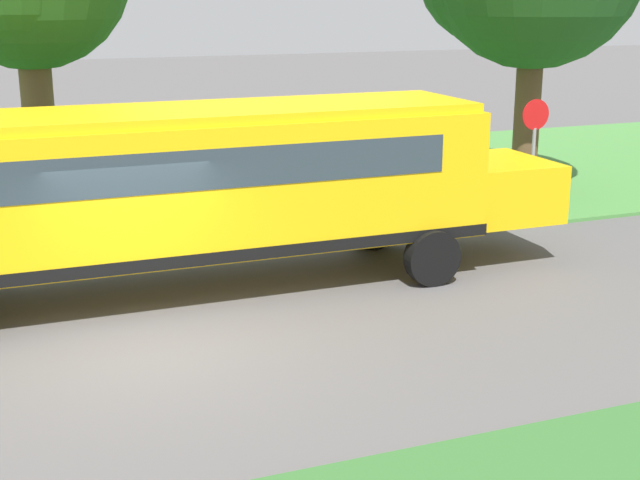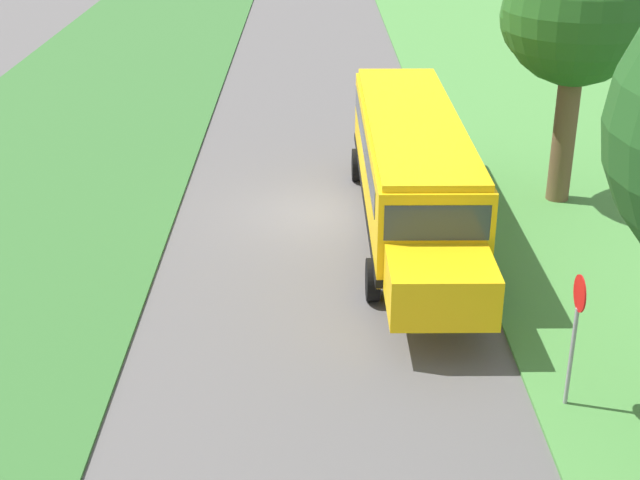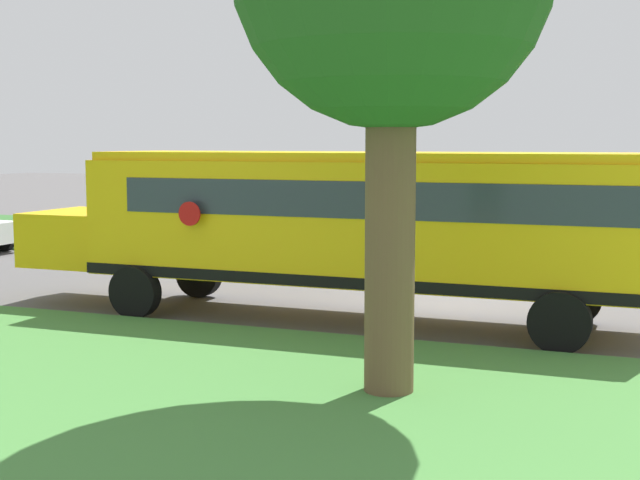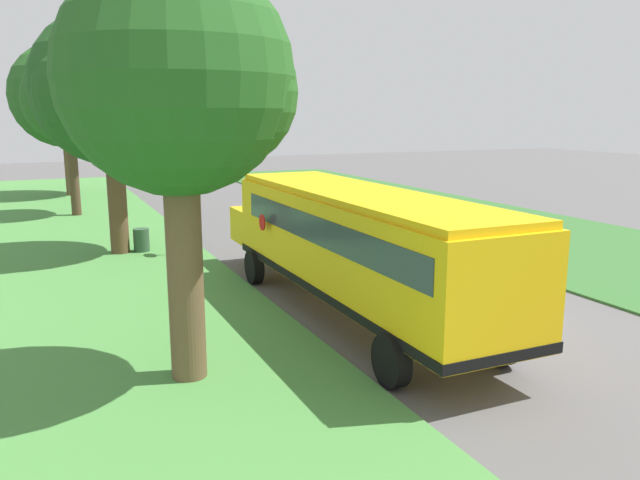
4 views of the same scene
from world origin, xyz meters
name	(u,v)px [view 3 (image 3 of 4)]	position (x,y,z in m)	size (l,w,h in m)	color
ground_plane	(449,303)	(0.00, 0.00, 0.00)	(120.00, 120.00, 0.00)	#565454
grass_verge	(232,459)	(-10.00, 0.00, 0.04)	(12.00, 80.00, 0.08)	#47843D
grass_far_side	(517,252)	(9.00, 0.00, 0.04)	(10.00, 80.00, 0.07)	#33662D
school_bus	(350,219)	(-2.49, 1.32, 1.92)	(2.84, 12.42, 3.16)	yellow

